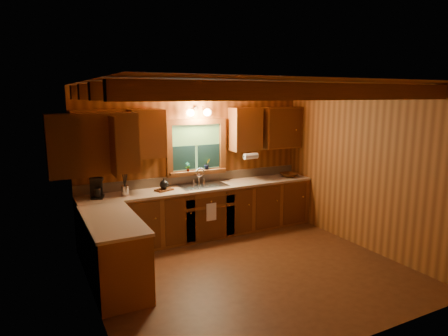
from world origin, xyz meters
name	(u,v)px	position (x,y,z in m)	size (l,w,h in m)	color
room	(251,181)	(0.00, 0.00, 1.30)	(4.20, 4.20, 4.20)	#4D2912
ceiling_beams	(252,92)	(0.00, 0.00, 2.49)	(4.20, 2.54, 0.18)	brown
base_cabinets	(184,221)	(-0.49, 1.28, 0.43)	(4.20, 2.22, 0.86)	brown
countertop	(184,194)	(-0.48, 1.29, 0.88)	(4.20, 2.24, 0.04)	tan
backsplash	(196,178)	(0.00, 1.89, 0.98)	(4.20, 0.02, 0.16)	tan
dishwasher_panel	(134,243)	(-1.47, 0.68, 0.43)	(0.02, 0.60, 0.80)	white
upper_cabinets	(175,134)	(-0.56, 1.42, 1.84)	(4.19, 1.77, 0.78)	brown
window	(196,148)	(0.00, 1.87, 1.53)	(1.12, 0.08, 1.00)	brown
window_sill	(198,171)	(0.00, 1.82, 1.12)	(1.06, 0.14, 0.04)	brown
wall_sconce	(199,112)	(0.00, 1.75, 2.16)	(0.45, 0.21, 0.17)	black
paper_towel_roll	(251,156)	(0.92, 1.53, 1.37)	(0.11, 0.11, 0.27)	white
dish_towel	(211,212)	(0.00, 1.26, 0.52)	(0.18, 0.01, 0.30)	white
sink	(203,188)	(0.00, 1.60, 0.86)	(0.82, 0.48, 0.43)	silver
coffee_maker	(97,188)	(-1.77, 1.62, 1.06)	(0.18, 0.23, 0.32)	black
utensil_crock	(125,190)	(-1.36, 1.57, 0.99)	(0.12, 0.12, 0.35)	silver
cutting_board	(164,190)	(-0.71, 1.60, 0.91)	(0.27, 0.19, 0.02)	#522A11
teakettle	(164,185)	(-0.71, 1.60, 1.00)	(0.15, 0.15, 0.19)	black
wicker_basket	(289,175)	(1.79, 1.54, 0.94)	(0.33, 0.33, 0.08)	#48230C
potted_plant_left	(188,167)	(-0.20, 1.80, 1.22)	(0.09, 0.06, 0.17)	#522A11
potted_plant_right	(207,164)	(0.18, 1.81, 1.24)	(0.11, 0.09, 0.20)	#522A11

